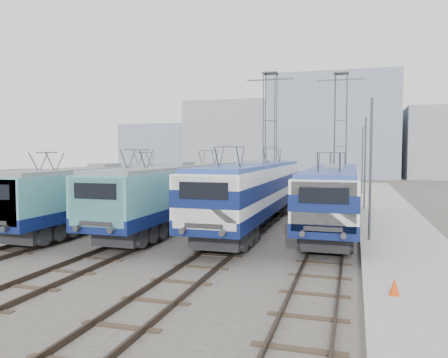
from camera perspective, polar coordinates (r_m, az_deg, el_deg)
ground at (r=21.63m, az=-5.10°, el=-8.39°), size 160.00×160.00×0.00m
platform at (r=28.07m, az=21.33°, el=-5.56°), size 4.00×70.00×0.30m
locomotive_far_left at (r=27.54m, az=-15.47°, el=-1.36°), size 2.77×17.48×3.29m
locomotive_center_left at (r=26.37m, az=-5.96°, el=-1.33°), size 2.85×17.98×3.38m
locomotive_center_right at (r=25.80m, az=4.04°, el=-1.15°), size 2.94×18.57×3.49m
locomotive_far_right at (r=25.80m, az=14.13°, el=-1.54°), size 2.76×17.45×3.28m
catenary_tower_west at (r=42.44m, az=6.02°, el=6.44°), size 4.50×1.20×12.00m
catenary_tower_east at (r=43.72m, az=14.97°, el=6.25°), size 4.50×1.20×12.00m
mast_front at (r=21.68m, az=18.58°, el=0.80°), size 0.12×0.12×7.00m
mast_mid at (r=33.67m, az=17.93°, el=1.71°), size 0.12×0.12×7.00m
mast_rear at (r=45.66m, az=17.62°, el=2.14°), size 0.12×0.12×7.00m
safety_cone at (r=13.97m, az=21.35°, el=-12.97°), size 0.30×0.30×0.50m
building_west at (r=84.57m, az=1.71°, el=5.22°), size 18.00×12.00×14.00m
building_center at (r=81.87m, az=14.06°, el=6.58°), size 22.00×14.00×18.00m
building_far_west at (r=90.01m, az=-8.20°, el=3.81°), size 14.00×10.00×10.00m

